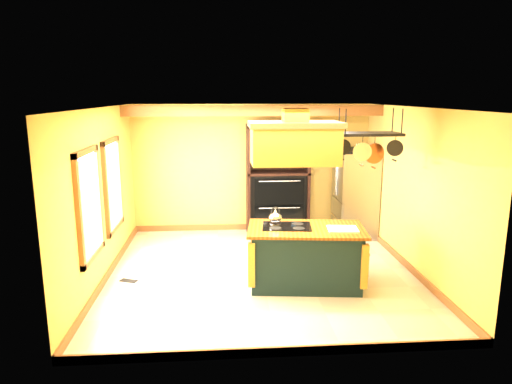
{
  "coord_description": "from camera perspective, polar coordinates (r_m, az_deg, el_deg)",
  "views": [
    {
      "loc": [
        -0.62,
        -7.1,
        2.91
      ],
      "look_at": [
        -0.07,
        0.3,
        1.3
      ],
      "focal_mm": 32.0,
      "sensor_mm": 36.0,
      "label": 1
    }
  ],
  "objects": [
    {
      "name": "pot_rack",
      "position": [
        6.94,
        13.96,
        6.32
      ],
      "size": [
        0.96,
        0.45,
        0.82
      ],
      "color": "black",
      "rests_on": "ceiling"
    },
    {
      "name": "window_far",
      "position": [
        8.06,
        -17.42,
        0.84
      ],
      "size": [
        0.06,
        1.06,
        1.56
      ],
      "color": "#96622E",
      "rests_on": "wall_left"
    },
    {
      "name": "hutch",
      "position": [
        9.63,
        2.68,
        0.07
      ],
      "size": [
        1.3,
        0.59,
        2.3
      ],
      "color": "black",
      "rests_on": "floor"
    },
    {
      "name": "kitchen_island",
      "position": [
        7.11,
        6.2,
        -7.95
      ],
      "size": [
        1.86,
        1.17,
        1.11
      ],
      "rotation": [
        0.0,
        0.0,
        -0.11
      ],
      "color": "black",
      "rests_on": "floor"
    },
    {
      "name": "wall_left",
      "position": [
        7.51,
        -18.67,
        -0.43
      ],
      "size": [
        0.02,
        5.0,
        2.7
      ],
      "primitive_type": "cube",
      "color": "gold",
      "rests_on": "floor"
    },
    {
      "name": "window_near",
      "position": [
        6.73,
        -20.07,
        -1.5
      ],
      "size": [
        0.06,
        1.06,
        1.56
      ],
      "color": "#96622E",
      "rests_on": "wall_left"
    },
    {
      "name": "floor",
      "position": [
        7.69,
        0.68,
        -10.01
      ],
      "size": [
        5.0,
        5.0,
        0.0
      ],
      "primitive_type": "plane",
      "color": "beige",
      "rests_on": "ground"
    },
    {
      "name": "wall_back",
      "position": [
        9.74,
        -0.55,
        2.99
      ],
      "size": [
        5.0,
        0.02,
        2.7
      ],
      "primitive_type": "cube",
      "color": "gold",
      "rests_on": "floor"
    },
    {
      "name": "ceiling_beam",
      "position": [
        8.82,
        -0.23,
        10.13
      ],
      "size": [
        5.0,
        0.15,
        0.2
      ],
      "primitive_type": "cube",
      "color": "#96622E",
      "rests_on": "ceiling"
    },
    {
      "name": "ceiling",
      "position": [
        7.13,
        0.74,
        10.52
      ],
      "size": [
        5.0,
        5.0,
        0.0
      ],
      "primitive_type": "plane",
      "rotation": [
        3.14,
        0.0,
        0.0
      ],
      "color": "white",
      "rests_on": "wall_back"
    },
    {
      "name": "wall_right",
      "position": [
        7.9,
        19.08,
        0.15
      ],
      "size": [
        0.02,
        5.0,
        2.7
      ],
      "primitive_type": "cube",
      "color": "gold",
      "rests_on": "floor"
    },
    {
      "name": "range_hood",
      "position": [
        6.67,
        4.87,
        6.35
      ],
      "size": [
        1.34,
        0.76,
        0.8
      ],
      "color": "gold",
      "rests_on": "ceiling"
    },
    {
      "name": "wall_front",
      "position": [
        4.89,
        3.24,
        -6.39
      ],
      "size": [
        5.0,
        0.02,
        2.7
      ],
      "primitive_type": "cube",
      "color": "gold",
      "rests_on": "floor"
    },
    {
      "name": "floor_register",
      "position": [
        7.63,
        -15.63,
        -10.63
      ],
      "size": [
        0.3,
        0.22,
        0.01
      ],
      "primitive_type": "cube",
      "rotation": [
        0.0,
        0.0,
        -0.38
      ],
      "color": "black",
      "rests_on": "floor"
    },
    {
      "name": "refrigerator",
      "position": [
        9.62,
        12.26,
        -0.39
      ],
      "size": [
        0.77,
        0.9,
        1.77
      ],
      "color": "#919499",
      "rests_on": "floor"
    }
  ]
}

